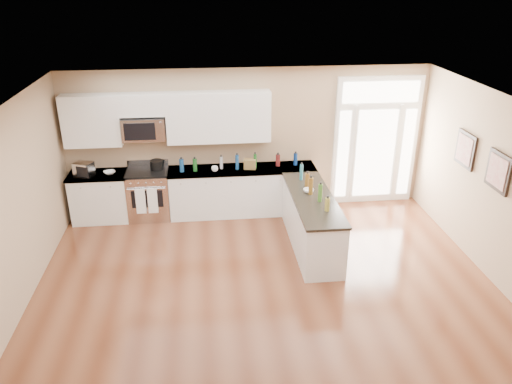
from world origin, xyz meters
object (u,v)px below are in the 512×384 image
kitchen_range (149,194)px  stockpot (157,164)px  toaster_oven (84,169)px  peninsula_cabinet (311,223)px

kitchen_range → stockpot: 0.60m
stockpot → toaster_oven: size_ratio=0.79×
kitchen_range → toaster_oven: (-1.12, -0.10, 0.60)m
stockpot → toaster_oven: bearing=-171.3°
peninsula_cabinet → toaster_oven: size_ratio=7.34×
peninsula_cabinet → kitchen_range: (-2.89, 1.45, 0.04)m
peninsula_cabinet → stockpot: size_ratio=9.31×
kitchen_range → peninsula_cabinet: bearing=-26.6°
peninsula_cabinet → stockpot: 3.17m
peninsula_cabinet → stockpot: (-2.70, 1.55, 0.61)m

